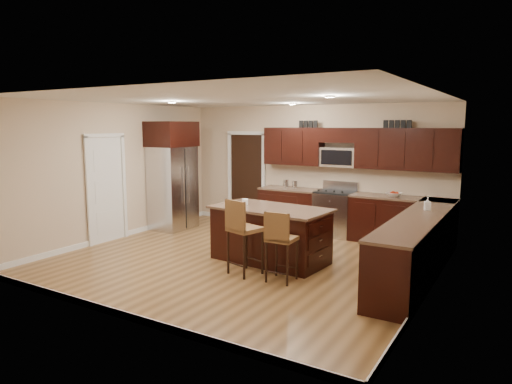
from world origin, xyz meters
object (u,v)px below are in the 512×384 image
Objects in this scene: range at (335,213)px; stool_right at (280,238)px; refrigerator at (172,174)px; island at (270,236)px; stool_mid at (242,228)px.

stool_right is (0.37, -3.11, 0.18)m from range.
refrigerator is (-3.30, -1.22, 0.73)m from range.
island is 1.93× the size of stool_right.
stool_mid is 1.11× the size of stool_right.
island is 3.30m from refrigerator.
range is at bearing 94.21° from stool_right.
range is 0.47× the size of refrigerator.
range is 3.13m from stool_mid.
refrigerator reaches higher than range.
refrigerator is at bearing 164.15° from stool_mid.
refrigerator is (-3.67, 1.88, 0.55)m from stool_right.
range is 1.06× the size of stool_right.
stool_mid is at bearing -87.08° from island.
range is 0.95× the size of stool_mid.
stool_mid is (-0.29, -3.11, 0.26)m from range.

